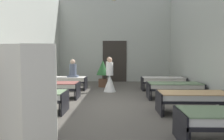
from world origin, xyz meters
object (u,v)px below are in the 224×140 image
at_px(bed_right_row_2, 174,87).
at_px(bed_left_row_3, 65,80).
at_px(nurse_near_aisle, 109,76).
at_px(potted_plant, 103,71).
at_px(patient_seated_primary, 73,71).
at_px(bed_left_row_1, 31,96).
at_px(bed_right_row_1, 194,97).
at_px(privacy_screen, 8,111).
at_px(nurse_mid_aisle, 110,79).
at_px(bed_right_row_3, 163,80).
at_px(bed_left_row_2, 52,86).

height_order(bed_right_row_2, bed_left_row_3, same).
xyz_separation_m(nurse_near_aisle, potted_plant, (-0.30, -0.17, 0.26)).
relative_size(patient_seated_primary, potted_plant, 0.61).
xyz_separation_m(bed_left_row_1, bed_right_row_1, (4.39, 0.00, 0.00)).
relative_size(potted_plant, privacy_screen, 0.77).
bearing_deg(privacy_screen, bed_left_row_1, 114.89).
bearing_deg(nurse_near_aisle, patient_seated_primary, -72.11).
relative_size(nurse_mid_aisle, potted_plant, 1.14).
xyz_separation_m(bed_left_row_1, nurse_mid_aisle, (2.02, 3.34, 0.09)).
height_order(bed_right_row_1, bed_right_row_3, same).
xyz_separation_m(bed_right_row_3, nurse_mid_aisle, (-2.37, -0.46, 0.09)).
relative_size(bed_left_row_3, bed_right_row_3, 1.00).
distance_m(nurse_mid_aisle, potted_plant, 1.42).
bearing_deg(privacy_screen, bed_left_row_3, 105.29).
bearing_deg(patient_seated_primary, bed_right_row_1, -43.30).
bearing_deg(potted_plant, bed_left_row_1, -109.28).
relative_size(patient_seated_primary, privacy_screen, 0.47).
distance_m(bed_right_row_3, potted_plant, 2.91).
bearing_deg(patient_seated_primary, bed_left_row_3, -179.07).
relative_size(bed_left_row_3, nurse_mid_aisle, 1.28).
xyz_separation_m(bed_left_row_2, privacy_screen, (0.95, -4.90, 0.41)).
distance_m(potted_plant, privacy_screen, 7.72).
distance_m(bed_left_row_2, potted_plant, 3.25).
bearing_deg(bed_right_row_2, bed_right_row_3, 90.00).
distance_m(bed_right_row_3, nurse_mid_aisle, 2.41).
height_order(bed_right_row_1, bed_right_row_2, same).
xyz_separation_m(bed_right_row_2, bed_left_row_3, (-4.39, 1.90, 0.00)).
relative_size(bed_left_row_3, privacy_screen, 1.12).
height_order(bed_left_row_1, bed_right_row_2, same).
bearing_deg(bed_right_row_2, bed_right_row_1, -90.00).
bearing_deg(bed_left_row_3, nurse_mid_aisle, -12.69).
bearing_deg(nurse_mid_aisle, potted_plant, -112.06).
bearing_deg(nurse_near_aisle, bed_right_row_3, 51.04).
xyz_separation_m(bed_left_row_1, patient_seated_primary, (0.35, 3.81, 0.43)).
bearing_deg(bed_left_row_2, privacy_screen, -79.03).
bearing_deg(bed_right_row_1, nurse_near_aisle, 116.81).
xyz_separation_m(bed_right_row_1, nurse_near_aisle, (-2.45, 4.86, 0.09)).
bearing_deg(nurse_near_aisle, nurse_mid_aisle, -12.35).
distance_m(bed_left_row_2, bed_left_row_3, 1.90).
xyz_separation_m(bed_right_row_2, patient_seated_primary, (-4.04, 1.91, 0.43)).
height_order(bed_left_row_2, bed_right_row_2, same).
bearing_deg(bed_left_row_2, nurse_mid_aisle, 35.55).
xyz_separation_m(bed_right_row_2, potted_plant, (-2.75, 2.78, 0.35)).
height_order(bed_left_row_2, potted_plant, potted_plant).
relative_size(bed_left_row_2, bed_right_row_2, 1.00).
height_order(bed_left_row_3, patient_seated_primary, patient_seated_primary).
xyz_separation_m(bed_left_row_2, patient_seated_primary, (0.35, 1.91, 0.43)).
distance_m(bed_right_row_1, nurse_mid_aisle, 4.10).
height_order(bed_right_row_3, potted_plant, potted_plant).
bearing_deg(bed_left_row_3, bed_right_row_3, 0.00).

